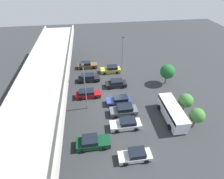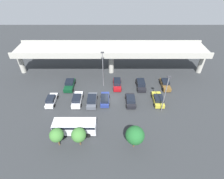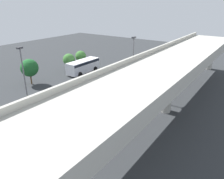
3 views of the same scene
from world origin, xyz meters
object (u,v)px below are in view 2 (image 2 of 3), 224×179
at_px(shuttle_bus, 75,126).
at_px(tree_front_left, 57,135).
at_px(lamp_post_mid_lot, 166,92).
at_px(parked_car_5, 117,84).
at_px(parked_car_3, 92,100).
at_px(tree_front_centre, 79,135).
at_px(tree_front_right, 135,135).
at_px(parked_car_4, 105,99).
at_px(parked_car_6, 131,100).
at_px(parked_car_2, 78,99).
at_px(parked_car_8, 158,99).
at_px(lamp_post_near_aisle, 103,67).
at_px(parked_car_0, 52,100).
at_px(parked_car_7, 141,84).
at_px(parked_car_1, 70,84).
at_px(parked_car_9, 166,84).

xyz_separation_m(shuttle_bus, tree_front_left, (-2.31, -2.72, 1.04)).
bearing_deg(lamp_post_mid_lot, parked_car_5, 136.52).
height_order(parked_car_3, tree_front_centre, tree_front_centre).
relative_size(parked_car_5, shuttle_bus, 0.64).
bearing_deg(tree_front_right, parked_car_4, 114.85).
xyz_separation_m(parked_car_3, parked_car_6, (8.15, 0.02, -0.04)).
bearing_deg(tree_front_centre, lamp_post_mid_lot, 27.48).
bearing_deg(parked_car_2, parked_car_5, -56.45).
height_order(parked_car_2, parked_car_8, parked_car_2).
height_order(parked_car_2, lamp_post_near_aisle, lamp_post_near_aisle).
xyz_separation_m(parked_car_5, shuttle_bus, (-7.70, -13.55, 0.78)).
bearing_deg(parked_car_6, parked_car_8, -86.86).
distance_m(parked_car_0, parked_car_7, 20.44).
distance_m(parked_car_6, parked_car_8, 5.87).
height_order(parked_car_8, tree_front_centre, tree_front_centre).
distance_m(parked_car_4, parked_car_8, 11.30).
relative_size(parked_car_3, lamp_post_mid_lot, 0.56).
distance_m(shuttle_bus, lamp_post_mid_lot, 17.59).
bearing_deg(shuttle_bus, parked_car_3, 73.53).
xyz_separation_m(parked_car_5, lamp_post_near_aisle, (-3.27, 0.22, 4.39)).
height_order(parked_car_4, tree_front_left, tree_front_left).
bearing_deg(parked_car_1, parked_car_6, 68.02).
distance_m(lamp_post_near_aisle, tree_front_centre, 16.94).
height_order(parked_car_0, parked_car_3, parked_car_3).
bearing_deg(parked_car_6, parked_car_4, 86.29).
xyz_separation_m(parked_car_6, parked_car_8, (5.87, 0.32, 0.01)).
height_order(parked_car_3, parked_car_6, parked_car_3).
xyz_separation_m(parked_car_2, shuttle_bus, (0.92, -7.83, 0.75)).
bearing_deg(parked_car_1, tree_front_right, 39.93).
distance_m(parked_car_5, lamp_post_mid_lot, 12.74).
bearing_deg(parked_car_7, parked_car_1, -89.94).
distance_m(parked_car_2, parked_car_5, 10.34).
xyz_separation_m(parked_car_2, parked_car_8, (17.17, 0.08, -0.02)).
xyz_separation_m(parked_car_3, lamp_post_near_aisle, (2.18, 6.19, 4.35)).
bearing_deg(parked_car_5, tree_front_right, 8.04).
xyz_separation_m(parked_car_1, parked_car_4, (8.51, -5.27, -0.02)).
distance_m(parked_car_2, parked_car_3, 3.17).
xyz_separation_m(parked_car_0, parked_car_8, (22.64, 0.21, 0.03)).
bearing_deg(lamp_post_near_aisle, parked_car_9, -1.45).
bearing_deg(lamp_post_near_aisle, lamp_post_mid_lot, -35.29).
xyz_separation_m(parked_car_1, tree_front_left, (1.25, -15.94, 1.81)).
bearing_deg(parked_car_1, lamp_post_mid_lot, 68.31).
relative_size(parked_car_5, tree_front_centre, 1.26).
xyz_separation_m(parked_car_1, parked_car_5, (11.25, 0.33, -0.00)).
xyz_separation_m(lamp_post_near_aisle, tree_front_centre, (-3.23, -16.43, -2.58)).
height_order(parked_car_7, lamp_post_near_aisle, lamp_post_near_aisle).
bearing_deg(tree_front_centre, parked_car_4, 70.45).
height_order(parked_car_4, shuttle_bus, shuttle_bus).
xyz_separation_m(parked_car_3, tree_front_right, (7.80, -10.60, 2.15)).
xyz_separation_m(parked_car_0, parked_car_3, (8.62, -0.12, 0.06)).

